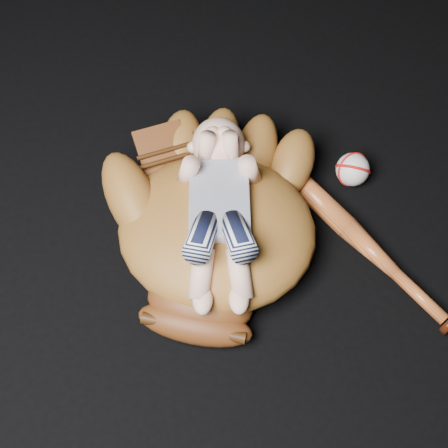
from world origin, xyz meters
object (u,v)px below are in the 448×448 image
(baseball_glove, at_px, (217,224))
(baseball, at_px, (353,169))
(baseball_bat, at_px, (357,237))
(newborn_baby, at_px, (220,212))

(baseball_glove, xyz_separation_m, baseball, (0.30, 0.12, -0.05))
(baseball_bat, xyz_separation_m, baseball, (0.03, 0.15, 0.01))
(baseball_bat, bearing_deg, newborn_baby, 175.59)
(baseball_glove, height_order, newborn_baby, newborn_baby)
(baseball_glove, relative_size, baseball, 7.59)
(baseball, bearing_deg, newborn_baby, -155.90)
(baseball_glove, distance_m, baseball, 0.33)
(newborn_baby, bearing_deg, baseball, 31.02)
(baseball_glove, bearing_deg, baseball_bat, 13.60)
(baseball_glove, bearing_deg, newborn_baby, -44.78)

